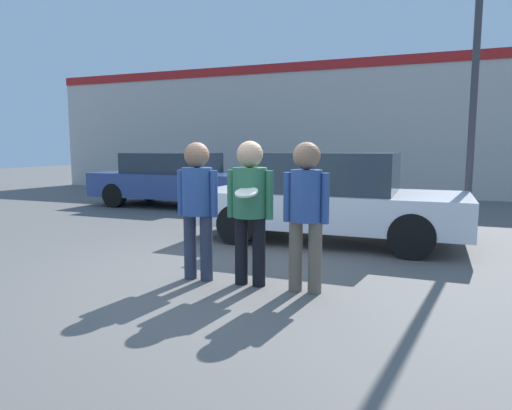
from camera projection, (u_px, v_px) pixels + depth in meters
name	position (u px, v px, depth m)	size (l,w,h in m)	color
ground_plane	(226.00, 279.00, 5.53)	(56.00, 56.00, 0.00)	#5B5956
storefront_building	(361.00, 127.00, 14.76)	(24.00, 0.22, 4.40)	beige
person_left	(197.00, 199.00, 5.40)	(0.53, 0.36, 1.65)	#2D3347
person_middle_with_frisbee	(250.00, 200.00, 5.18)	(0.56, 0.59, 1.66)	black
person_right	(306.00, 205.00, 4.93)	(0.51, 0.34, 1.65)	#665B4C
parked_car_near	(329.00, 197.00, 7.73)	(4.38, 1.93, 1.50)	silver
parked_car_far	(175.00, 179.00, 12.32)	(4.44, 1.86, 1.43)	#334784
street_lamp	(494.00, 21.00, 7.57)	(1.38, 0.35, 6.00)	#38383D
shrub	(291.00, 178.00, 15.04)	(1.13, 1.13, 1.13)	#387A3D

